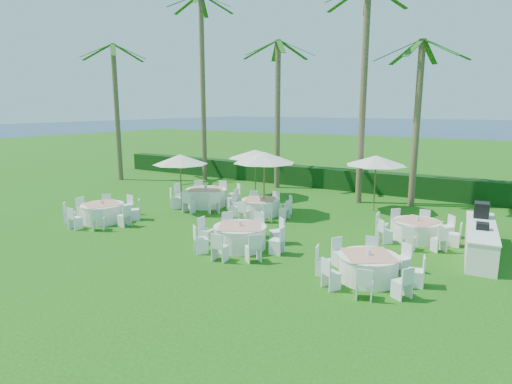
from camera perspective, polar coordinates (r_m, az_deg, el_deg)
ground at (r=15.71m, az=-4.06°, el=-6.72°), size 120.00×120.00×0.00m
hedge at (r=26.02m, az=11.40°, el=1.67°), size 34.00×1.00×1.20m
ocean at (r=114.58m, az=27.24°, el=7.64°), size 260.00×260.00×0.00m
banquet_table_a at (r=19.48m, az=-19.74°, el=-2.56°), size 3.09×3.09×0.94m
banquet_table_b at (r=14.96m, az=-2.14°, el=-5.92°), size 3.24×3.24×0.97m
banquet_table_c at (r=12.70m, az=14.72°, el=-9.63°), size 2.98×2.98×0.91m
banquet_table_d at (r=21.32m, az=-6.69°, el=-0.66°), size 3.50×3.50×1.04m
banquet_table_e at (r=19.45m, az=0.56°, el=-1.96°), size 2.93×2.93×0.90m
banquet_table_f at (r=16.89m, az=20.65°, el=-4.75°), size 2.96×2.96×0.91m
umbrella_a at (r=20.29m, az=-10.08°, el=4.30°), size 2.56×2.56×2.67m
umbrella_b at (r=19.18m, az=1.10°, el=4.62°), size 2.82×2.82×2.87m
umbrella_c at (r=22.98m, az=-0.08°, el=5.09°), size 2.95×2.95×2.59m
umbrella_d at (r=20.62m, az=15.72°, el=4.07°), size 2.81×2.81×2.64m
buffet_table at (r=16.13m, az=27.73°, el=-5.57°), size 1.31×4.35×1.52m
palm_a at (r=28.84m, az=-7.12°, el=14.25°), size 4.40×3.99×11.78m
palm_b at (r=25.74m, az=2.90°, el=11.11°), size 4.40×4.13×8.64m
palm_c at (r=22.22m, az=14.15°, el=13.27°), size 4.37×4.24×10.54m
palm_d at (r=22.27m, az=20.70°, el=9.49°), size 4.15×4.40×7.97m
palm_f at (r=30.01m, az=-18.10°, el=10.79°), size 4.25×4.37×8.82m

